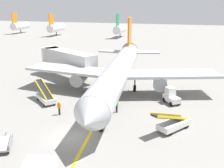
% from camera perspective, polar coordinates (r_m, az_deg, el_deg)
% --- Properties ---
extents(ground_plane, '(300.00, 300.00, 0.00)m').
position_cam_1_polar(ground_plane, '(26.89, -8.30, -11.16)').
color(ground_plane, gray).
extents(taxi_line_yellow, '(9.65, 79.49, 0.01)m').
position_cam_1_polar(taxi_line_yellow, '(30.73, -2.87, -7.25)').
color(taxi_line_yellow, yellow).
rests_on(taxi_line_yellow, ground).
extents(airliner, '(28.41, 35.33, 10.10)m').
position_cam_1_polar(airliner, '(37.67, 1.45, 2.85)').
color(airliner, '#B2B5BA').
rests_on(airliner, ground).
extents(jet_bridge, '(12.44, 8.45, 4.85)m').
position_cam_1_polar(jet_bridge, '(47.01, -10.18, 5.58)').
color(jet_bridge, beige).
rests_on(jet_bridge, ground).
extents(baggage_tug_near_wing, '(2.49, 2.70, 2.10)m').
position_cam_1_polar(baggage_tug_near_wing, '(35.58, 12.54, -2.61)').
color(baggage_tug_near_wing, silver).
rests_on(baggage_tug_near_wing, ground).
extents(belt_loader_forward_hold, '(3.89, 4.81, 2.59)m').
position_cam_1_polar(belt_loader_forward_hold, '(28.34, 12.92, -8.14)').
color(belt_loader_forward_hold, silver).
rests_on(belt_loader_forward_hold, ground).
extents(belt_loader_aft_hold, '(4.58, 4.24, 2.59)m').
position_cam_1_polar(belt_loader_aft_hold, '(36.20, -14.04, -2.62)').
color(belt_loader_aft_hold, silver).
rests_on(belt_loader_aft_hold, ground).
extents(baggage_cart_loaded, '(2.76, 3.65, 0.94)m').
position_cam_1_polar(baggage_cart_loaded, '(26.45, -22.41, -11.72)').
color(baggage_cart_loaded, '#A5A5A8').
rests_on(baggage_cart_loaded, ground).
extents(ground_crew_marshaller, '(0.36, 0.24, 1.70)m').
position_cam_1_polar(ground_crew_marshaller, '(31.80, -11.23, -4.94)').
color(ground_crew_marshaller, '#26262D').
rests_on(ground_crew_marshaller, ground).
extents(ground_crew_wing_walker, '(0.36, 0.24, 1.70)m').
position_cam_1_polar(ground_crew_wing_walker, '(31.85, 1.02, -4.57)').
color(ground_crew_wing_walker, '#26262D').
rests_on(ground_crew_wing_walker, ground).
extents(safety_cone_nose_left, '(0.36, 0.36, 0.44)m').
position_cam_1_polar(safety_cone_nose_left, '(29.45, -6.38, -7.99)').
color(safety_cone_nose_left, orange).
rests_on(safety_cone_nose_left, ground).
extents(safety_cone_nose_right, '(0.36, 0.36, 0.44)m').
position_cam_1_polar(safety_cone_nose_right, '(39.23, 3.51, -1.47)').
color(safety_cone_nose_right, orange).
rests_on(safety_cone_nose_right, ground).
extents(safety_cone_wingtip_left, '(0.36, 0.36, 0.44)m').
position_cam_1_polar(safety_cone_wingtip_left, '(38.16, 10.87, -2.29)').
color(safety_cone_wingtip_left, orange).
rests_on(safety_cone_wingtip_left, ground).
extents(safety_cone_wingtip_right, '(0.36, 0.36, 0.44)m').
position_cam_1_polar(safety_cone_wingtip_right, '(34.34, 1.05, -4.17)').
color(safety_cone_wingtip_right, orange).
rests_on(safety_cone_wingtip_right, ground).
extents(distant_aircraft_far_left, '(3.00, 10.10, 8.80)m').
position_cam_1_polar(distant_aircraft_far_left, '(124.41, -19.07, 11.71)').
color(distant_aircraft_far_left, silver).
rests_on(distant_aircraft_far_left, ground).
extents(distant_aircraft_mid_left, '(3.00, 10.10, 8.80)m').
position_cam_1_polar(distant_aircraft_mid_left, '(110.89, -11.91, 11.73)').
color(distant_aircraft_mid_left, silver).
rests_on(distant_aircraft_mid_left, ground).
extents(distant_aircraft_mid_right, '(3.00, 10.10, 8.80)m').
position_cam_1_polar(distant_aircraft_mid_right, '(102.93, 1.74, 11.70)').
color(distant_aircraft_mid_right, silver).
rests_on(distant_aircraft_mid_right, ground).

